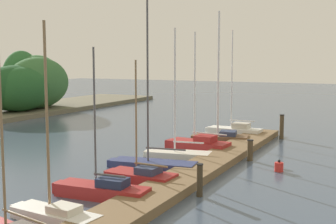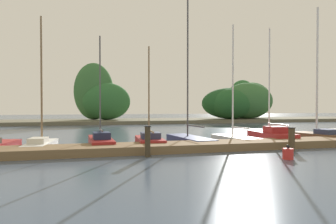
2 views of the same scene
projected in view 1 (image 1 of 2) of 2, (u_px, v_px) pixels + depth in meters
dock_pier at (200, 169)px, 20.07m from camera, size 23.15×1.80×0.35m
sailboat_1 at (53, 212)px, 14.05m from camera, size 1.18×3.36×6.19m
sailboat_2 at (100, 189)px, 16.49m from camera, size 1.24×3.82×5.47m
sailboat_3 at (139, 176)px, 18.46m from camera, size 1.30×3.11×5.01m
sailboat_4 at (150, 162)px, 20.82m from camera, size 1.69×4.27×7.92m
sailboat_5 at (176, 153)px, 23.13m from camera, size 1.70×3.55×6.59m
sailboat_6 at (197, 144)px, 24.98m from camera, size 1.53×3.70×6.51m
sailboat_7 at (220, 135)px, 27.62m from camera, size 1.99×3.58×7.88m
sailboat_8 at (233, 131)px, 29.74m from camera, size 1.21×3.74×6.90m
mooring_piling_1 at (200, 180)px, 16.61m from camera, size 0.26×0.26×1.23m
mooring_piling_2 at (250, 150)px, 22.47m from camera, size 0.32×0.32×1.07m
mooring_piling_3 at (282, 127)px, 28.70m from camera, size 0.31×0.31×1.56m
channel_buoy_0 at (279, 167)px, 20.38m from camera, size 0.39×0.39×0.55m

